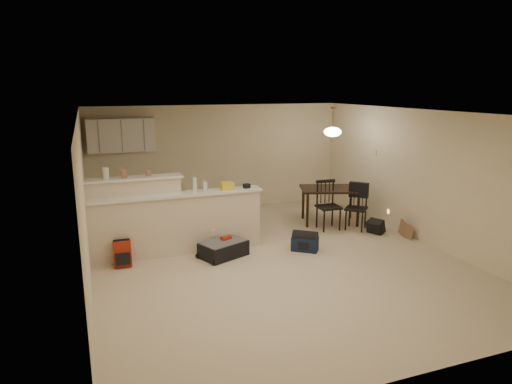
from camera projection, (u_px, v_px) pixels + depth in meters
name	position (u px, v px, depth m)	size (l,w,h in m)	color
room	(276.00, 189.00, 7.58)	(7.00, 7.02, 2.50)	beige
breakfast_bar	(162.00, 220.00, 8.03)	(3.08, 0.58, 1.39)	beige
upper_cabinets	(121.00, 135.00, 9.72)	(1.40, 0.34, 0.70)	white
kitchen_counter	(135.00, 201.00, 10.00)	(1.80, 0.60, 0.90)	white
thermostat	(375.00, 153.00, 9.95)	(0.02, 0.12, 0.12)	beige
jar	(106.00, 173.00, 7.65)	(0.10, 0.10, 0.20)	silver
cereal_box	(124.00, 173.00, 7.76)	(0.10, 0.07, 0.16)	#90644A
small_box	(149.00, 173.00, 7.90)	(0.08, 0.06, 0.12)	#90644A
bottle_a	(195.00, 185.00, 8.01)	(0.07, 0.07, 0.26)	silver
bottle_b	(205.00, 186.00, 8.08)	(0.06, 0.06, 0.18)	silver
bag_lump	(227.00, 186.00, 8.23)	(0.22, 0.18, 0.14)	#90644A
pouch	(247.00, 186.00, 8.36)	(0.12, 0.10, 0.08)	#90644A
extra_item_x	(206.00, 187.00, 8.09)	(0.06, 0.06, 0.16)	silver
dining_table	(330.00, 192.00, 9.85)	(1.44, 1.18, 0.78)	black
pendant_lamp	(333.00, 131.00, 9.55)	(0.36, 0.36, 0.62)	brown
dining_chair_near	(329.00, 205.00, 9.42)	(0.45, 0.43, 1.02)	black
dining_chair_far	(356.00, 207.00, 9.42)	(0.41, 0.39, 0.95)	black
suitcase	(223.00, 249.00, 7.98)	(0.78, 0.51, 0.26)	black
red_backpack	(122.00, 254.00, 7.53)	(0.28, 0.18, 0.42)	#AA2513
navy_duffel	(305.00, 244.00, 8.26)	(0.47, 0.26, 0.26)	#131F3C
black_daypack	(376.00, 227.00, 9.22)	(0.31, 0.22, 0.27)	black
cardboard_sheet	(406.00, 230.00, 8.95)	(0.41, 0.02, 0.31)	#90644A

